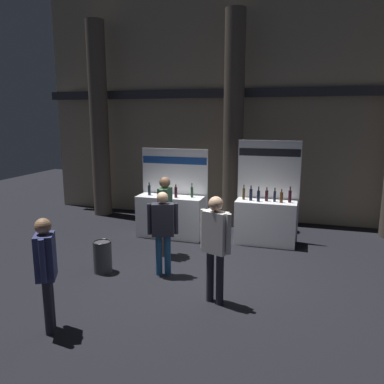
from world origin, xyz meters
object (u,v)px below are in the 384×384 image
object	(u,v)px
exhibitor_booth_1	(266,218)
trash_bin	(103,257)
exhibitor_booth_0	(171,213)
visitor_3	(46,266)
visitor_2	(215,240)
visitor_4	(163,226)
visitor_0	(165,210)

from	to	relation	value
exhibitor_booth_1	trash_bin	bearing A→B (deg)	-136.94
exhibitor_booth_0	visitor_3	bearing A→B (deg)	-91.99
trash_bin	visitor_2	bearing A→B (deg)	-13.74
visitor_3	visitor_4	world-z (taller)	visitor_3
exhibitor_booth_0	trash_bin	world-z (taller)	exhibitor_booth_0
visitor_2	trash_bin	bearing A→B (deg)	-172.77
visitor_0	exhibitor_booth_0	bearing A→B (deg)	16.31
exhibitor_booth_0	visitor_2	distance (m)	3.66
visitor_0	visitor_2	distance (m)	2.36
exhibitor_booth_0	trash_bin	bearing A→B (deg)	-101.48
visitor_0	visitor_3	xyz separation A→B (m)	(-0.50, -3.30, -0.04)
visitor_3	exhibitor_booth_1	bearing A→B (deg)	123.52
trash_bin	visitor_3	world-z (taller)	visitor_3
exhibitor_booth_0	exhibitor_booth_1	xyz separation A→B (m)	(2.35, 0.15, 0.03)
exhibitor_booth_1	visitor_2	size ratio (longest dim) A/B	1.37
trash_bin	visitor_0	bearing A→B (deg)	54.73
exhibitor_booth_1	visitor_2	distance (m)	3.32
visitor_2	visitor_4	size ratio (longest dim) A/B	1.09
exhibitor_booth_0	exhibitor_booth_1	world-z (taller)	exhibitor_booth_1
exhibitor_booth_0	visitor_2	bearing A→B (deg)	-58.90
visitor_2	visitor_3	xyz separation A→B (m)	(-2.03, -1.50, -0.08)
exhibitor_booth_0	exhibitor_booth_1	size ratio (longest dim) A/B	0.90
exhibitor_booth_0	visitor_3	world-z (taller)	exhibitor_booth_0
exhibitor_booth_1	trash_bin	xyz separation A→B (m)	(-2.86, -2.67, -0.31)
exhibitor_booth_1	visitor_4	distance (m)	2.99
exhibitor_booth_0	visitor_2	size ratio (longest dim) A/B	1.24
visitor_4	visitor_3	bearing A→B (deg)	-130.14
visitor_4	trash_bin	bearing A→B (deg)	170.17
exhibitor_booth_1	visitor_3	world-z (taller)	exhibitor_booth_1
trash_bin	visitor_0	distance (m)	1.65
visitor_0	visitor_4	world-z (taller)	visitor_0
visitor_3	visitor_2	bearing A→B (deg)	97.75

